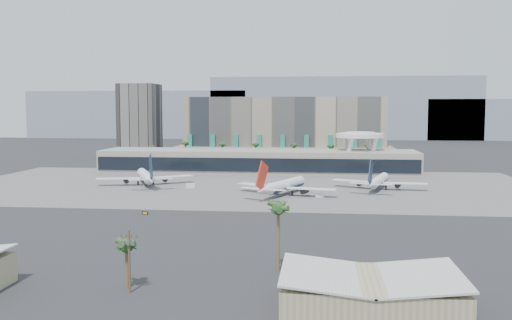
# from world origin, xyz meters

# --- Properties ---
(ground) EXTENTS (900.00, 900.00, 0.00)m
(ground) POSITION_xyz_m (0.00, 0.00, 0.00)
(ground) COLOR #232326
(ground) RESTS_ON ground
(apron_pad) EXTENTS (260.00, 130.00, 0.06)m
(apron_pad) POSITION_xyz_m (0.00, 55.00, 0.03)
(apron_pad) COLOR #5B5B59
(apron_pad) RESTS_ON ground
(mountain_ridge) EXTENTS (680.00, 60.00, 70.00)m
(mountain_ridge) POSITION_xyz_m (27.88, 470.00, 29.89)
(mountain_ridge) COLOR gray
(mountain_ridge) RESTS_ON ground
(hotel) EXTENTS (140.00, 30.00, 42.00)m
(hotel) POSITION_xyz_m (10.00, 174.41, 16.81)
(hotel) COLOR tan
(hotel) RESTS_ON ground
(office_tower) EXTENTS (30.00, 30.00, 52.00)m
(office_tower) POSITION_xyz_m (-95.00, 200.00, 22.94)
(office_tower) COLOR black
(office_tower) RESTS_ON ground
(terminal) EXTENTS (170.00, 32.50, 14.50)m
(terminal) POSITION_xyz_m (0.00, 109.84, 6.52)
(terminal) COLOR #A79E93
(terminal) RESTS_ON ground
(saucer_structure) EXTENTS (26.00, 26.00, 21.89)m
(saucer_structure) POSITION_xyz_m (55.00, 116.00, 18.45)
(saucer_structure) COLOR white
(saucer_structure) RESTS_ON ground
(palm_row) EXTENTS (157.80, 2.80, 13.10)m
(palm_row) POSITION_xyz_m (7.00, 145.00, 10.50)
(palm_row) COLOR brown
(palm_row) RESTS_ON ground
(hangar_right) EXTENTS (30.55, 20.60, 6.89)m
(hangar_right) POSITION_xyz_m (42.00, -100.00, 2.95)
(hangar_right) COLOR #9A9067
(hangar_right) RESTS_ON ground
(utility_pole) EXTENTS (3.20, 0.85, 12.00)m
(utility_pole) POSITION_xyz_m (-2.00, -96.09, 7.14)
(utility_pole) COLOR #4C3826
(utility_pole) RESTS_ON ground
(airliner_left) EXTENTS (41.07, 42.30, 15.60)m
(airliner_left) POSITION_xyz_m (-44.93, 52.01, 3.94)
(airliner_left) COLOR white
(airliner_left) RESTS_ON ground
(airliner_centre) EXTENTS (40.93, 42.22, 15.37)m
(airliner_centre) POSITION_xyz_m (19.01, 28.37, 3.88)
(airliner_centre) COLOR white
(airliner_centre) RESTS_ON ground
(airliner_right) EXTENTS (39.75, 41.22, 14.57)m
(airliner_right) POSITION_xyz_m (58.25, 49.03, 3.67)
(airliner_right) COLOR white
(airliner_right) RESTS_ON ground
(service_vehicle_a) EXTENTS (4.17, 2.42, 1.93)m
(service_vehicle_a) POSITION_xyz_m (-22.43, 43.97, 0.97)
(service_vehicle_a) COLOR silver
(service_vehicle_a) RESTS_ON ground
(service_vehicle_b) EXTENTS (3.07, 1.78, 1.57)m
(service_vehicle_b) POSITION_xyz_m (33.36, 24.38, 0.78)
(service_vehicle_b) COLOR white
(service_vehicle_b) RESTS_ON ground
(taxiway_sign) EXTENTS (2.20, 0.95, 1.00)m
(taxiway_sign) POSITION_xyz_m (-23.25, -18.68, 0.50)
(taxiway_sign) COLOR black
(taxiway_sign) RESTS_ON ground
(near_palm_a) EXTENTS (6.00, 6.00, 9.78)m
(near_palm_a) POSITION_xyz_m (-3.39, -93.47, 6.99)
(near_palm_a) COLOR brown
(near_palm_a) RESTS_ON ground
(near_palm_b) EXTENTS (6.00, 6.00, 14.82)m
(near_palm_b) POSITION_xyz_m (24.59, -78.33, 11.91)
(near_palm_b) COLOR brown
(near_palm_b) RESTS_ON ground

